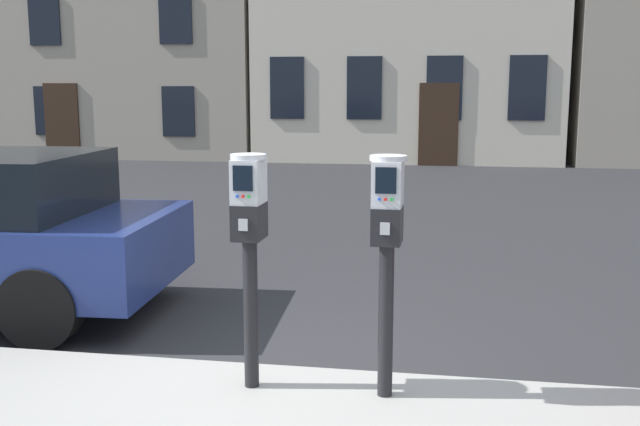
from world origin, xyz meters
The scene contains 3 objects.
ground_plane centered at (0.00, 0.00, 0.00)m, with size 160.00×160.00×0.00m, color #28282B.
parking_meter_near_kerb centered at (-0.16, -0.17, 1.14)m, with size 0.22×0.25×1.45m.
parking_meter_twin_adjacent centered at (0.67, -0.17, 1.15)m, with size 0.22×0.25×1.46m.
Camera 1 is at (0.99, -4.39, 1.98)m, focal length 41.31 mm.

